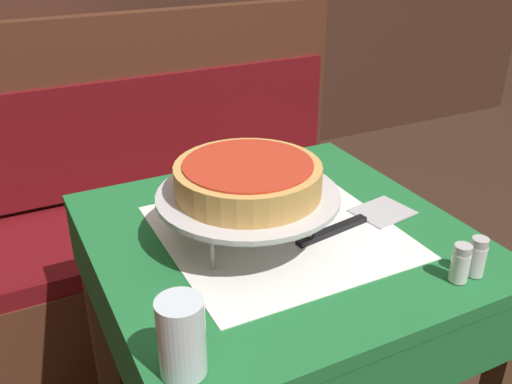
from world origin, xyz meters
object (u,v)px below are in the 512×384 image
object	(u,v)px
pepper_shaker	(477,257)
water_glass_near	(182,337)
booth_bench	(143,246)
condiment_caddy	(53,64)
dining_table_rear	(39,97)
pizza_pan_stand	(249,198)
pizza_server	(359,220)
deep_dish_pizza	(249,179)
dining_table_front	(277,274)
salt_shaker	(460,263)

from	to	relation	value
pepper_shaker	water_glass_near	bearing A→B (deg)	178.98
booth_bench	condiment_caddy	distance (m)	0.86
dining_table_rear	pizza_pan_stand	distance (m)	1.57
pizza_server	pepper_shaker	xyz separation A→B (m)	(0.07, -0.25, 0.03)
deep_dish_pizza	condiment_caddy	distance (m)	1.49
dining_table_rear	condiment_caddy	distance (m)	0.17
booth_bench	pepper_shaker	world-z (taller)	booth_bench
condiment_caddy	dining_table_front	bearing A→B (deg)	-81.83
salt_shaker	pepper_shaker	world-z (taller)	pepper_shaker
deep_dish_pizza	salt_shaker	bearing A→B (deg)	-46.79
deep_dish_pizza	salt_shaker	size ratio (longest dim) A/B	3.91
booth_bench	deep_dish_pizza	bearing A→B (deg)	-87.69
pizza_pan_stand	water_glass_near	bearing A→B (deg)	-130.81
dining_table_rear	pizza_server	size ratio (longest dim) A/B	2.47
salt_shaker	condiment_caddy	bearing A→B (deg)	103.26
pizza_server	salt_shaker	bearing A→B (deg)	-82.44
water_glass_near	dining_table_front	bearing A→B (deg)	42.52
salt_shaker	pepper_shaker	distance (m)	0.04
dining_table_front	water_glass_near	distance (m)	0.46
dining_table_rear	pizza_pan_stand	size ratio (longest dim) A/B	2.09
condiment_caddy	pepper_shaker	bearing A→B (deg)	-75.52
pizza_server	water_glass_near	bearing A→B (deg)	-153.51
dining_table_rear	pizza_server	world-z (taller)	pizza_server
deep_dish_pizza	water_glass_near	xyz separation A→B (m)	(-0.24, -0.28, -0.07)
deep_dish_pizza	pepper_shaker	distance (m)	0.44
dining_table_rear	salt_shaker	world-z (taller)	salt_shaker
condiment_caddy	pizza_server	bearing A→B (deg)	-75.82
deep_dish_pizza	condiment_caddy	xyz separation A→B (m)	(-0.14, 1.48, -0.09)
pizza_pan_stand	pepper_shaker	bearing A→B (deg)	-42.90
booth_bench	deep_dish_pizza	world-z (taller)	booth_bench
pizza_server	water_glass_near	world-z (taller)	water_glass_near
deep_dish_pizza	pizza_pan_stand	bearing A→B (deg)	-90.00
pizza_server	salt_shaker	xyz separation A→B (m)	(0.03, -0.25, 0.03)
dining_table_rear	dining_table_front	bearing A→B (deg)	-79.79
deep_dish_pizza	salt_shaker	world-z (taller)	deep_dish_pizza
condiment_caddy	booth_bench	bearing A→B (deg)	-81.02
dining_table_front	dining_table_rear	size ratio (longest dim) A/B	1.00
water_glass_near	condiment_caddy	size ratio (longest dim) A/B	0.73
deep_dish_pizza	water_glass_near	world-z (taller)	deep_dish_pizza
pizza_pan_stand	pepper_shaker	xyz separation A→B (m)	(0.31, -0.29, -0.06)
booth_bench	condiment_caddy	bearing A→B (deg)	98.98
condiment_caddy	dining_table_rear	bearing A→B (deg)	135.75
water_glass_near	pizza_server	bearing A→B (deg)	26.49
water_glass_near	salt_shaker	xyz separation A→B (m)	(0.52, -0.01, -0.03)
dining_table_front	salt_shaker	bearing A→B (deg)	-55.26
dining_table_rear	pepper_shaker	bearing A→B (deg)	-74.09
deep_dish_pizza	dining_table_front	bearing A→B (deg)	3.63
pepper_shaker	condiment_caddy	distance (m)	1.83
deep_dish_pizza	pepper_shaker	world-z (taller)	deep_dish_pizza
dining_table_rear	pizza_pan_stand	world-z (taller)	pizza_pan_stand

